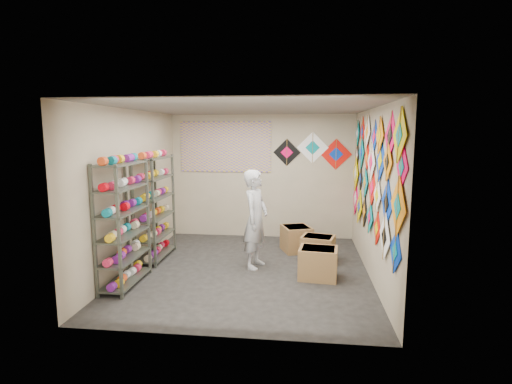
# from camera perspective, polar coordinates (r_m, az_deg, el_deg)

# --- Properties ---
(ground) EXTENTS (4.50, 4.50, 0.00)m
(ground) POSITION_cam_1_polar(r_m,az_deg,el_deg) (6.91, -1.13, -11.08)
(ground) COLOR black
(room_walls) EXTENTS (4.50, 4.50, 4.50)m
(room_walls) POSITION_cam_1_polar(r_m,az_deg,el_deg) (6.54, -1.17, 2.61)
(room_walls) COLOR tan
(room_walls) RESTS_ON ground
(shelf_rack_front) EXTENTS (0.40, 1.10, 1.90)m
(shelf_rack_front) POSITION_cam_1_polar(r_m,az_deg,el_deg) (6.35, -18.42, -4.38)
(shelf_rack_front) COLOR #4C5147
(shelf_rack_front) RESTS_ON ground
(shelf_rack_back) EXTENTS (0.40, 1.10, 1.90)m
(shelf_rack_back) POSITION_cam_1_polar(r_m,az_deg,el_deg) (7.52, -14.26, -2.22)
(shelf_rack_back) COLOR #4C5147
(shelf_rack_back) RESTS_ON ground
(string_spools) EXTENTS (0.12, 2.36, 0.12)m
(string_spools) POSITION_cam_1_polar(r_m,az_deg,el_deg) (6.91, -16.20, -2.44)
(string_spools) COLOR #E92854
(string_spools) RESTS_ON ground
(kite_wall_display) EXTENTS (0.06, 4.37, 2.01)m
(kite_wall_display) POSITION_cam_1_polar(r_m,az_deg,el_deg) (6.58, 16.19, 2.21)
(kite_wall_display) COLOR #0331B8
(kite_wall_display) RESTS_ON room_walls
(back_wall_kites) EXTENTS (1.68, 0.02, 0.81)m
(back_wall_kites) POSITION_cam_1_polar(r_m,az_deg,el_deg) (8.70, 8.23, 5.78)
(back_wall_kites) COLOR black
(back_wall_kites) RESTS_ON room_walls
(poster) EXTENTS (2.00, 0.01, 1.10)m
(poster) POSITION_cam_1_polar(r_m,az_deg,el_deg) (8.84, -4.40, 6.45)
(poster) COLOR #6B4FAC
(poster) RESTS_ON room_walls
(shopkeeper) EXTENTS (0.82, 0.71, 1.69)m
(shopkeeper) POSITION_cam_1_polar(r_m,az_deg,el_deg) (6.84, -0.06, -3.89)
(shopkeeper) COLOR #BDBDBC
(shopkeeper) RESTS_ON ground
(carton_a) EXTENTS (0.65, 0.56, 0.50)m
(carton_a) POSITION_cam_1_polar(r_m,az_deg,el_deg) (6.55, 8.86, -10.00)
(carton_a) COLOR brown
(carton_a) RESTS_ON ground
(carton_b) EXTENTS (0.66, 0.59, 0.46)m
(carton_b) POSITION_cam_1_polar(r_m,az_deg,el_deg) (7.39, 8.82, -7.99)
(carton_b) COLOR brown
(carton_b) RESTS_ON ground
(carton_c) EXTENTS (0.67, 0.70, 0.49)m
(carton_c) POSITION_cam_1_polar(r_m,az_deg,el_deg) (7.93, 5.78, -6.65)
(carton_c) COLOR brown
(carton_c) RESTS_ON ground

